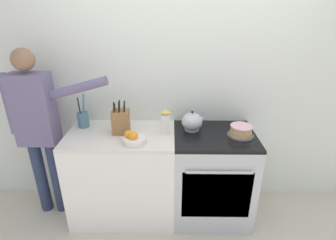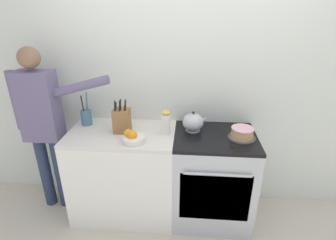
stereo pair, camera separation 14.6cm
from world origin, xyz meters
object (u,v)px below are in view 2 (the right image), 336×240
object	(u,v)px
stove_range	(212,177)
knife_block	(122,120)
milk_carton	(166,122)
utensil_crock	(86,117)
tea_kettle	(193,122)
person_baker	(43,119)
fruit_bowl	(133,138)
layer_cake	(242,133)

from	to	relation	value
stove_range	knife_block	world-z (taller)	knife_block
milk_carton	utensil_crock	bearing A→B (deg)	169.81
stove_range	tea_kettle	xyz separation A→B (m)	(-0.20, 0.10, 0.53)
knife_block	milk_carton	distance (m)	0.40
tea_kettle	person_baker	world-z (taller)	person_baker
tea_kettle	milk_carton	size ratio (longest dim) A/B	0.99
knife_block	fruit_bowl	size ratio (longest dim) A/B	1.61
milk_carton	person_baker	distance (m)	1.16
utensil_crock	fruit_bowl	distance (m)	0.61
knife_block	utensil_crock	xyz separation A→B (m)	(-0.38, 0.13, -0.03)
fruit_bowl	milk_carton	xyz separation A→B (m)	(0.27, 0.18, 0.07)
layer_cake	utensil_crock	xyz separation A→B (m)	(-1.45, 0.17, 0.03)
tea_kettle	fruit_bowl	world-z (taller)	tea_kettle
layer_cake	fruit_bowl	world-z (taller)	fruit_bowl
utensil_crock	tea_kettle	bearing A→B (deg)	-2.81
layer_cake	person_baker	xyz separation A→B (m)	(-1.83, 0.06, 0.04)
layer_cake	fruit_bowl	bearing A→B (deg)	-171.35
fruit_bowl	person_baker	xyz separation A→B (m)	(-0.89, 0.20, 0.05)
utensil_crock	fruit_bowl	xyz separation A→B (m)	(0.52, -0.32, -0.04)
tea_kettle	utensil_crock	size ratio (longest dim) A/B	0.71
knife_block	fruit_bowl	bearing A→B (deg)	-54.40
layer_cake	utensil_crock	bearing A→B (deg)	173.17
utensil_crock	knife_block	bearing A→B (deg)	-18.32
stove_range	tea_kettle	world-z (taller)	tea_kettle
fruit_bowl	milk_carton	world-z (taller)	milk_carton
stove_range	milk_carton	xyz separation A→B (m)	(-0.45, 0.01, 0.56)
layer_cake	fruit_bowl	xyz separation A→B (m)	(-0.93, -0.14, -0.01)
stove_range	milk_carton	bearing A→B (deg)	179.24
knife_block	utensil_crock	bearing A→B (deg)	161.68
knife_block	stove_range	bearing A→B (deg)	-1.36
layer_cake	milk_carton	bearing A→B (deg)	177.16
milk_carton	person_baker	size ratio (longest dim) A/B	0.14
utensil_crock	milk_carton	xyz separation A→B (m)	(0.78, -0.14, 0.04)
tea_kettle	person_baker	size ratio (longest dim) A/B	0.14
tea_kettle	milk_carton	xyz separation A→B (m)	(-0.25, -0.09, 0.03)
utensil_crock	fruit_bowl	bearing A→B (deg)	-31.38
stove_range	utensil_crock	size ratio (longest dim) A/B	2.71
knife_block	person_baker	bearing A→B (deg)	179.20
tea_kettle	knife_block	bearing A→B (deg)	-173.28
knife_block	utensil_crock	world-z (taller)	utensil_crock
stove_range	utensil_crock	world-z (taller)	utensil_crock
layer_cake	tea_kettle	distance (m)	0.44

